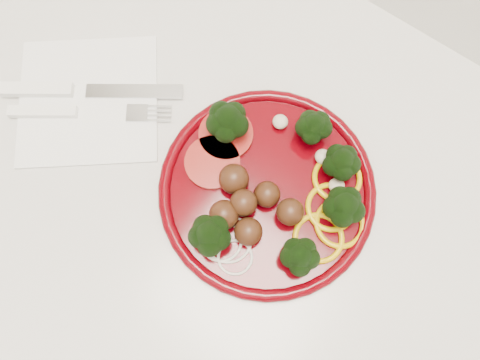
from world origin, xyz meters
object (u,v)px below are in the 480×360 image
Objects in this scene: knife at (68,90)px; fork at (62,112)px; napkin at (88,100)px; plate at (272,190)px.

fork is at bearing -97.00° from knife.
knife is at bearing 83.00° from fork.
napkin is 0.99× the size of fork.
napkin is (-0.24, -0.03, -0.02)m from plate.
plate is 1.49× the size of napkin.
plate is 0.26m from fork.
napkin is 0.03m from fork.
plate is 1.31× the size of knife.
knife is at bearing -171.89° from plate.
fork is at bearing -111.42° from napkin.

